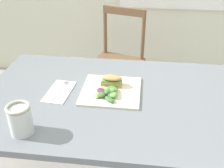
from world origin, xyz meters
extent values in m
cube|color=slate|center=(-0.12, 0.18, 0.72)|extent=(1.29, 0.81, 0.03)
cube|color=brown|center=(-0.70, 0.51, 0.35)|extent=(0.07, 0.07, 0.71)
cube|color=brown|center=(0.45, 0.51, 0.35)|extent=(0.07, 0.07, 0.71)
cylinder|color=brown|center=(-0.44, 0.99, 0.21)|extent=(0.03, 0.03, 0.43)
cylinder|color=brown|center=(-0.12, 0.89, 0.21)|extent=(0.03, 0.03, 0.43)
cylinder|color=brown|center=(-0.35, 1.31, 0.21)|extent=(0.03, 0.03, 0.43)
cylinder|color=brown|center=(-0.02, 1.22, 0.21)|extent=(0.03, 0.03, 0.43)
cube|color=brown|center=(-0.23, 1.10, 0.44)|extent=(0.49, 0.49, 0.02)
cylinder|color=brown|center=(-0.35, 1.32, 0.66)|extent=(0.03, 0.03, 0.42)
cylinder|color=brown|center=(-0.02, 1.23, 0.66)|extent=(0.03, 0.03, 0.42)
cube|color=brown|center=(-0.18, 1.28, 0.84)|extent=(0.35, 0.13, 0.06)
cube|color=beige|center=(-0.16, 0.22, 0.74)|extent=(0.28, 0.28, 0.01)
cube|color=tan|center=(-0.16, 0.26, 0.76)|extent=(0.10, 0.06, 0.02)
cube|color=#6B9E47|center=(-0.16, 0.26, 0.78)|extent=(0.10, 0.06, 0.01)
ellipsoid|color=tan|center=(-0.16, 0.26, 0.79)|extent=(0.10, 0.06, 0.02)
ellipsoid|color=#84A84C|center=(-0.21, 0.16, 0.76)|extent=(0.05, 0.07, 0.01)
ellipsoid|color=#518438|center=(-0.15, 0.21, 0.76)|extent=(0.07, 0.06, 0.01)
ellipsoid|color=#3D7033|center=(-0.19, 0.15, 0.76)|extent=(0.06, 0.05, 0.02)
ellipsoid|color=#6B9E47|center=(-0.14, 0.15, 0.77)|extent=(0.04, 0.05, 0.02)
ellipsoid|color=#518438|center=(-0.16, 0.22, 0.76)|extent=(0.06, 0.07, 0.01)
ellipsoid|color=#3D7033|center=(-0.19, 0.18, 0.76)|extent=(0.04, 0.04, 0.01)
ellipsoid|color=#84A84C|center=(-0.16, 0.17, 0.77)|extent=(0.03, 0.05, 0.01)
ellipsoid|color=#84A84C|center=(-0.18, 0.21, 0.76)|extent=(0.07, 0.05, 0.01)
ellipsoid|color=#3D7033|center=(-0.15, 0.12, 0.76)|extent=(0.06, 0.06, 0.02)
ellipsoid|color=#3D7033|center=(-0.16, 0.17, 0.77)|extent=(0.05, 0.07, 0.02)
ellipsoid|color=#3D7033|center=(-0.16, 0.17, 0.77)|extent=(0.06, 0.04, 0.01)
ellipsoid|color=#6B9E47|center=(-0.15, 0.18, 0.77)|extent=(0.05, 0.03, 0.02)
ellipsoid|color=#602D47|center=(-0.20, 0.19, 0.76)|extent=(0.06, 0.07, 0.01)
cube|color=silver|center=(-0.40, 0.18, 0.74)|extent=(0.12, 0.21, 0.00)
cube|color=silver|center=(-0.41, 0.16, 0.75)|extent=(0.03, 0.14, 0.00)
cube|color=silver|center=(-0.39, 0.25, 0.75)|extent=(0.03, 0.05, 0.00)
cube|color=#38383D|center=(-0.38, 0.26, 0.75)|extent=(0.01, 0.03, 0.00)
cube|color=#38383D|center=(-0.39, 0.26, 0.75)|extent=(0.01, 0.03, 0.00)
cube|color=#38383D|center=(-0.40, 0.26, 0.75)|extent=(0.01, 0.03, 0.00)
cylinder|color=#C67528|center=(-0.46, -0.12, 0.78)|extent=(0.08, 0.08, 0.09)
cylinder|color=silver|center=(-0.46, -0.12, 0.80)|extent=(0.09, 0.09, 0.11)
torus|color=#B7B29E|center=(-0.46, -0.12, 0.86)|extent=(0.09, 0.09, 0.01)
camera|label=1|loc=(-0.01, -0.88, 1.44)|focal=43.16mm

